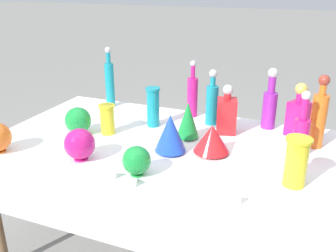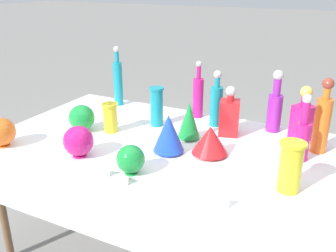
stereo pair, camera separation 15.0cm
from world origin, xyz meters
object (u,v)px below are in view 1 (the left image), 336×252
slender_vase_2 (108,118)px  round_bowl_0 (80,144)px  tall_bottle_1 (319,117)px  tall_bottle_4 (212,102)px  cardboard_box_behind_left (277,163)px  round_bowl_2 (137,160)px  tall_bottle_5 (301,131)px  tall_bottle_0 (110,82)px  tall_bottle_3 (270,104)px  slender_vase_0 (153,106)px  square_decanter_1 (298,114)px  fluted_vase_2 (188,120)px  tall_bottle_2 (192,95)px  square_decanter_0 (227,114)px  fluted_vase_0 (170,133)px  fluted_vase_1 (212,138)px  slender_vase_1 (296,161)px  round_bowl_3 (78,120)px

slender_vase_2 → round_bowl_0: (0.05, -0.34, -0.01)m
tall_bottle_1 → tall_bottle_4: tall_bottle_1 is taller
cardboard_box_behind_left → round_bowl_2: bearing=-107.0°
tall_bottle_5 → tall_bottle_0: bearing=166.1°
tall_bottle_3 → round_bowl_0: bearing=-135.4°
tall_bottle_3 → slender_vase_0: bearing=-160.3°
square_decanter_1 → tall_bottle_5: bearing=-82.3°
square_decanter_1 → fluted_vase_2: square_decanter_1 is taller
tall_bottle_2 → cardboard_box_behind_left: (0.51, 0.77, -0.75)m
square_decanter_0 → tall_bottle_5: bearing=-19.6°
slender_vase_0 → tall_bottle_5: bearing=-5.8°
tall_bottle_1 → tall_bottle_5: (-0.07, -0.14, -0.04)m
fluted_vase_0 → cardboard_box_behind_left: (0.44, 1.32, -0.72)m
tall_bottle_0 → fluted_vase_1: tall_bottle_0 is taller
slender_vase_1 → square_decanter_0: bearing=131.6°
tall_bottle_2 → tall_bottle_0: bearing=-177.7°
square_decanter_0 → square_decanter_1: size_ratio=0.93×
tall_bottle_5 → slender_vase_2: (-1.03, -0.12, -0.03)m
tall_bottle_0 → tall_bottle_4: size_ratio=1.21×
square_decanter_0 → round_bowl_2: (-0.25, -0.64, -0.04)m
tall_bottle_0 → slender_vase_0: size_ratio=1.73×
square_decanter_0 → square_decanter_1: 0.39m
fluted_vase_0 → fluted_vase_1: bearing=18.6°
cardboard_box_behind_left → slender_vase_0: bearing=-123.2°
tall_bottle_4 → slender_vase_0: tall_bottle_4 is taller
tall_bottle_2 → tall_bottle_3: bearing=-2.5°
tall_bottle_5 → fluted_vase_1: (-0.41, -0.15, -0.05)m
tall_bottle_5 → slender_vase_2: bearing=-173.4°
round_bowl_0 → tall_bottle_5: bearing=25.1°
tall_bottle_0 → round_bowl_3: (0.08, -0.50, -0.09)m
fluted_vase_0 → cardboard_box_behind_left: bearing=71.7°
tall_bottle_1 → fluted_vase_2: 0.67m
slender_vase_2 → tall_bottle_0: bearing=118.4°
slender_vase_2 → fluted_vase_1: 0.62m
fluted_vase_1 → fluted_vase_2: (-0.17, 0.14, 0.03)m
fluted_vase_2 → round_bowl_0: (-0.40, -0.45, -0.03)m
tall_bottle_4 → round_bowl_0: 0.84m
tall_bottle_1 → cardboard_box_behind_left: (-0.24, 0.97, -0.78)m
tall_bottle_2 → square_decanter_0: bearing=-35.2°
round_bowl_0 → round_bowl_3: 0.33m
tall_bottle_1 → square_decanter_0: size_ratio=1.37×
tall_bottle_0 → tall_bottle_2: (0.58, 0.02, -0.03)m
tall_bottle_3 → round_bowl_2: size_ratio=2.60×
tall_bottle_1 → round_bowl_0: (-1.05, -0.59, -0.08)m
slender_vase_2 → tall_bottle_4: bearing=36.0°
tall_bottle_0 → tall_bottle_4: bearing=-5.1°
tall_bottle_5 → slender_vase_2: tall_bottle_5 is taller
tall_bottle_4 → round_bowl_3: tall_bottle_4 is taller
slender_vase_0 → square_decanter_0: bearing=8.1°
tall_bottle_5 → slender_vase_0: (-0.84, 0.09, -0.00)m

